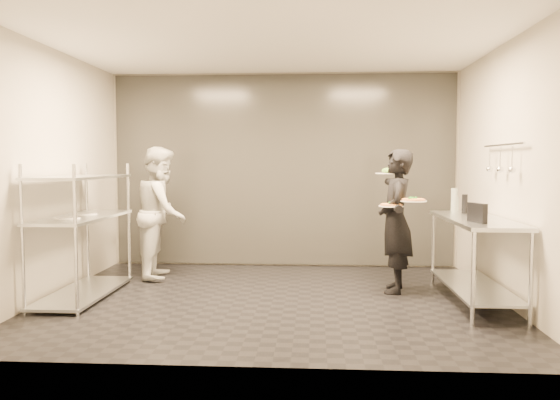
# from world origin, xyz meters

# --- Properties ---
(room_shell) EXTENTS (5.00, 4.00, 2.80)m
(room_shell) POSITION_xyz_m (0.00, 1.18, 1.40)
(room_shell) COLOR black
(room_shell) RESTS_ON ground
(pass_rack) EXTENTS (0.60, 1.60, 1.50)m
(pass_rack) POSITION_xyz_m (-2.15, -0.00, 0.77)
(pass_rack) COLOR silver
(pass_rack) RESTS_ON ground
(prep_counter) EXTENTS (0.60, 1.80, 0.92)m
(prep_counter) POSITION_xyz_m (2.18, 0.00, 0.63)
(prep_counter) COLOR silver
(prep_counter) RESTS_ON ground
(utensil_rail) EXTENTS (0.07, 1.20, 0.31)m
(utensil_rail) POSITION_xyz_m (2.43, -0.00, 1.55)
(utensil_rail) COLOR silver
(utensil_rail) RESTS_ON room_shell
(waiter) EXTENTS (0.48, 0.66, 1.67)m
(waiter) POSITION_xyz_m (1.40, 0.45, 0.83)
(waiter) COLOR black
(waiter) RESTS_ON ground
(chef) EXTENTS (0.74, 0.90, 1.72)m
(chef) POSITION_xyz_m (-1.55, 1.10, 0.86)
(chef) COLOR silver
(chef) RESTS_ON ground
(pizza_plate_near) EXTENTS (0.28, 0.28, 0.05)m
(pizza_plate_near) POSITION_xyz_m (1.32, 0.28, 1.03)
(pizza_plate_near) COLOR white
(pizza_plate_near) RESTS_ON waiter
(pizza_plate_far) EXTENTS (0.31, 0.31, 0.05)m
(pizza_plate_far) POSITION_xyz_m (1.55, 0.25, 1.09)
(pizza_plate_far) COLOR white
(pizza_plate_far) RESTS_ON waiter
(salad_plate) EXTENTS (0.29, 0.29, 0.07)m
(salad_plate) POSITION_xyz_m (1.33, 0.75, 1.40)
(salad_plate) COLOR white
(salad_plate) RESTS_ON waiter
(pos_monitor) EXTENTS (0.13, 0.27, 0.19)m
(pos_monitor) POSITION_xyz_m (2.06, -0.45, 1.02)
(pos_monitor) COLOR black
(pos_monitor) RESTS_ON prep_counter
(bottle_green) EXTENTS (0.08, 0.08, 0.28)m
(bottle_green) POSITION_xyz_m (2.15, 0.80, 1.06)
(bottle_green) COLOR gray
(bottle_green) RESTS_ON prep_counter
(bottle_clear) EXTENTS (0.05, 0.05, 0.18)m
(bottle_clear) POSITION_xyz_m (2.18, 0.80, 1.01)
(bottle_clear) COLOR gray
(bottle_clear) RESTS_ON prep_counter
(bottle_dark) EXTENTS (0.06, 0.06, 0.22)m
(bottle_dark) POSITION_xyz_m (2.20, 0.53, 1.03)
(bottle_dark) COLOR black
(bottle_dark) RESTS_ON prep_counter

